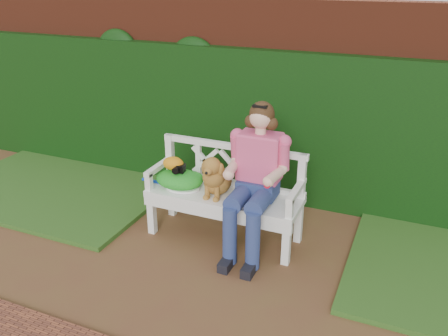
% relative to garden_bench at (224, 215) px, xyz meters
% --- Properties ---
extents(ground, '(60.00, 60.00, 0.00)m').
position_rel_garden_bench_xyz_m(ground, '(0.12, -0.64, -0.24)').
color(ground, brown).
extents(brick_wall, '(10.00, 0.30, 2.20)m').
position_rel_garden_bench_xyz_m(brick_wall, '(0.12, 1.26, 0.86)').
color(brick_wall, maroon).
rests_on(brick_wall, ground).
extents(ivy_hedge, '(10.00, 0.18, 1.70)m').
position_rel_garden_bench_xyz_m(ivy_hedge, '(0.12, 1.04, 0.61)').
color(ivy_hedge, '#0E3909').
rests_on(ivy_hedge, ground).
extents(grass_left, '(2.60, 2.00, 0.05)m').
position_rel_garden_bench_xyz_m(grass_left, '(-2.28, 0.26, -0.21)').
color(grass_left, '#1A400E').
rests_on(grass_left, ground).
extents(garden_bench, '(1.58, 0.61, 0.48)m').
position_rel_garden_bench_xyz_m(garden_bench, '(0.00, 0.00, 0.00)').
color(garden_bench, white).
rests_on(garden_bench, ground).
extents(seated_woman, '(0.65, 0.83, 1.41)m').
position_rel_garden_bench_xyz_m(seated_woman, '(0.34, -0.02, 0.46)').
color(seated_woman, '#FA3855').
rests_on(seated_woman, ground).
extents(dog, '(0.33, 0.42, 0.43)m').
position_rel_garden_bench_xyz_m(dog, '(-0.06, -0.04, 0.45)').
color(dog, '#A16E37').
rests_on(dog, garden_bench).
extents(tennis_racket, '(0.71, 0.38, 0.03)m').
position_rel_garden_bench_xyz_m(tennis_racket, '(-0.45, -0.05, 0.26)').
color(tennis_racket, white).
rests_on(tennis_racket, garden_bench).
extents(green_bag, '(0.52, 0.42, 0.17)m').
position_rel_garden_bench_xyz_m(green_bag, '(-0.47, -0.02, 0.32)').
color(green_bag, '#1F6719').
rests_on(green_bag, garden_bench).
extents(camera_item, '(0.13, 0.10, 0.08)m').
position_rel_garden_bench_xyz_m(camera_item, '(-0.47, -0.03, 0.44)').
color(camera_item, black).
rests_on(camera_item, green_bag).
extents(baseball_glove, '(0.26, 0.23, 0.14)m').
position_rel_garden_bench_xyz_m(baseball_glove, '(-0.54, -0.01, 0.47)').
color(baseball_glove, orange).
rests_on(baseball_glove, green_bag).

